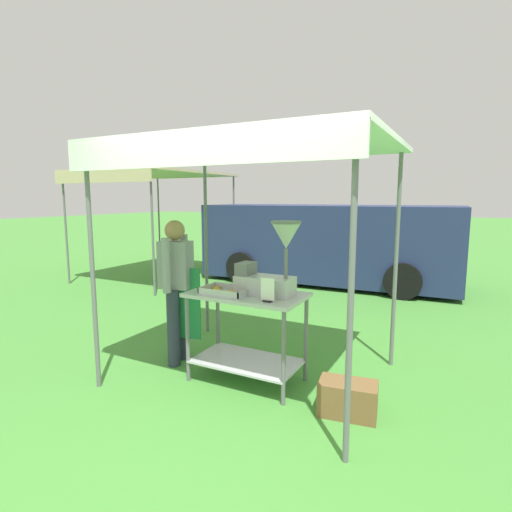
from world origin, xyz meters
The scene contains 10 objects.
ground_plane centered at (0.00, 6.00, 0.00)m, with size 70.00×70.00×0.00m, color #478E38.
stall_canopy centered at (-0.24, 0.90, 2.27)m, with size 2.67×2.09×2.37m.
donut_cart centered at (-0.24, 0.80, 0.65)m, with size 1.15×0.66×0.91m.
donut_tray centered at (-0.41, 0.66, 0.94)m, with size 0.46×0.30×0.07m.
donut_fryer centered at (0.02, 0.84, 1.20)m, with size 0.64×0.28×0.72m.
menu_sign centered at (0.10, 0.59, 1.01)m, with size 0.13×0.05×0.22m.
vendor centered at (-1.15, 0.86, 0.90)m, with size 0.47×0.54×1.61m.
supply_crate centered at (0.85, 0.63, 0.15)m, with size 0.53×0.35×0.29m.
van_navy centered at (-1.04, 5.94, 0.88)m, with size 5.45×2.23×1.69m.
neighbour_tent centered at (-4.74, 4.54, 2.34)m, with size 2.63×3.15×2.42m.
Camera 1 is at (1.66, -2.60, 1.85)m, focal length 28.24 mm.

